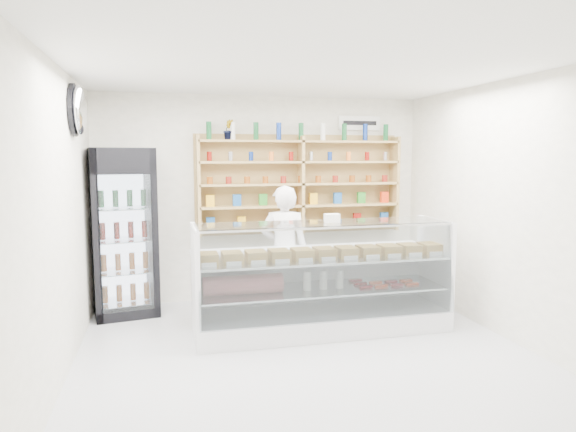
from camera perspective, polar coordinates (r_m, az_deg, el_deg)
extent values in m
plane|color=#B6B7BB|center=(5.10, 2.95, -16.20)|extent=(5.00, 5.00, 0.00)
plane|color=white|center=(4.77, 3.16, 16.54)|extent=(5.00, 5.00, 0.00)
plane|color=white|center=(7.15, -2.77, 2.00)|extent=(4.50, 0.00, 4.50)
plane|color=white|center=(2.49, 20.13, -7.28)|extent=(4.50, 0.00, 4.50)
plane|color=white|center=(4.62, -24.74, -1.18)|extent=(0.00, 5.00, 5.00)
plane|color=white|center=(5.80, 24.85, 0.29)|extent=(0.00, 5.00, 5.00)
cube|color=white|center=(5.98, 3.76, -11.47)|extent=(2.87, 0.81, 0.24)
cube|color=white|center=(6.22, 2.74, -6.74)|extent=(2.87, 0.05, 0.60)
cube|color=silver|center=(5.88, 3.79, -8.06)|extent=(2.76, 0.72, 0.02)
cube|color=silver|center=(5.80, 3.82, -4.67)|extent=(2.81, 0.75, 0.02)
cube|color=silver|center=(5.46, 5.06, -6.49)|extent=(2.81, 0.12, 1.00)
cube|color=silver|center=(5.69, 3.99, -0.79)|extent=(2.81, 0.57, 0.01)
imported|color=silver|center=(6.40, -0.43, -3.85)|extent=(0.68, 0.53, 1.63)
cube|color=black|center=(6.72, -17.82, -1.70)|extent=(0.86, 0.84, 2.08)
cube|color=#2F053B|center=(6.32, -18.83, 5.79)|extent=(0.73, 0.15, 0.29)
cube|color=silver|center=(6.39, -18.54, -3.00)|extent=(0.62, 0.11, 1.64)
cube|color=tan|center=(6.86, -9.92, 3.30)|extent=(0.04, 0.28, 1.33)
cube|color=tan|center=(7.10, 1.44, 3.51)|extent=(0.04, 0.28, 1.33)
cube|color=tan|center=(7.59, 11.72, 3.58)|extent=(0.04, 0.28, 1.33)
cube|color=tan|center=(7.15, 1.43, -1.21)|extent=(2.80, 0.28, 0.03)
cube|color=tan|center=(7.12, 1.44, 1.18)|extent=(2.80, 0.28, 0.03)
cube|color=tan|center=(7.10, 1.44, 3.59)|extent=(2.80, 0.28, 0.03)
cube|color=tan|center=(7.09, 1.45, 6.01)|extent=(2.80, 0.28, 0.03)
cube|color=tan|center=(7.09, 1.46, 8.28)|extent=(2.80, 0.28, 0.03)
imported|color=#1E6626|center=(6.90, -6.60, 9.50)|extent=(0.17, 0.15, 0.26)
ellipsoid|color=silver|center=(5.77, -22.20, 10.84)|extent=(0.15, 0.50, 0.50)
cube|color=white|center=(7.51, 7.94, 10.19)|extent=(0.62, 0.03, 0.20)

